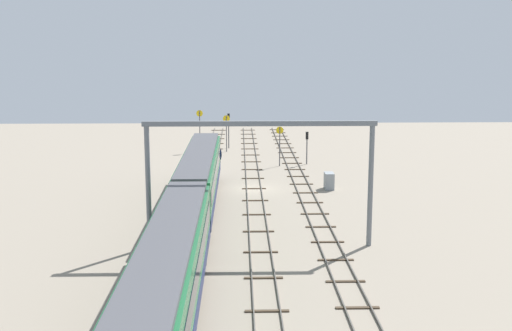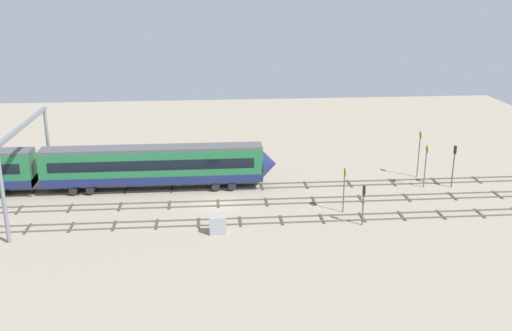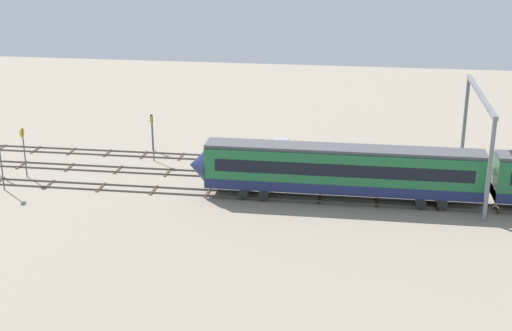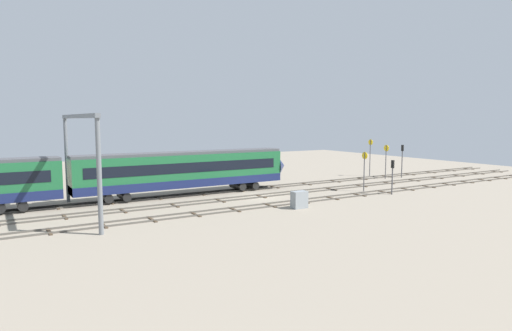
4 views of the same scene
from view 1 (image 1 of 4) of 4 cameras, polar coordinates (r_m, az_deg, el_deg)
ground_plane at (r=64.53m, az=-0.18°, el=-2.08°), size 111.92×111.92×0.00m
track_near_foreground at (r=64.81m, az=4.20°, el=-1.99°), size 95.92×2.40×0.16m
track_second_near at (r=64.51m, az=-0.18°, el=-2.02°), size 95.92×2.40×0.16m
track_with_train at (r=64.59m, az=-4.57°, el=-2.04°), size 95.92×2.40×0.16m
train at (r=45.78m, az=-5.85°, el=-3.97°), size 50.40×3.24×4.80m
overhead_gantry at (r=44.87m, az=0.35°, el=0.90°), size 0.40×16.20×8.98m
speed_sign_near_foreground at (r=87.49m, az=-4.99°, el=3.56°), size 0.14×0.87×5.57m
speed_sign_mid_trackside at (r=76.36m, az=2.10°, el=2.20°), size 0.14×0.86×4.71m
speed_sign_far_trackside at (r=86.86m, az=-2.63°, el=3.32°), size 0.14×0.92×4.91m
signal_light_trackside_approach at (r=77.76m, az=4.51°, el=2.01°), size 0.31×0.32×3.94m
signal_light_trackside_departure at (r=89.97m, az=-2.43°, el=3.53°), size 0.31×0.32×4.84m
relay_cabinet at (r=64.73m, az=6.46°, el=-1.36°), size 1.54×0.89×1.66m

